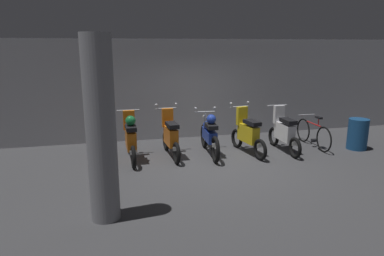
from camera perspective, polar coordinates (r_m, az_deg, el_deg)
ground_plane at (r=8.22m, az=4.46°, el=-6.04°), size 80.00×80.00×0.00m
back_wall at (r=10.50m, az=-0.07°, el=6.46°), size 16.00×0.30×2.92m
motorbike_slot_0 at (r=8.49m, az=-10.06°, el=-1.58°), size 0.56×1.68×1.18m
motorbike_slot_1 at (r=8.68m, az=-3.57°, el=-1.32°), size 0.59×1.68×1.29m
motorbike_slot_2 at (r=8.82m, az=2.88°, el=-1.07°), size 0.59×1.95×1.15m
motorbike_slot_3 at (r=9.03m, az=9.09°, el=-0.88°), size 0.58×1.67×1.29m
motorbike_slot_4 at (r=9.41m, az=14.83°, el=-0.61°), size 0.56×1.68×1.18m
bicycle at (r=10.11m, az=19.30°, el=-0.91°), size 0.50×1.73×0.89m
support_pillar at (r=5.48m, az=-14.75°, el=-0.46°), size 0.46×0.46×2.92m
trash_bin at (r=10.32m, az=25.59°, el=-0.90°), size 0.52×0.52×0.83m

